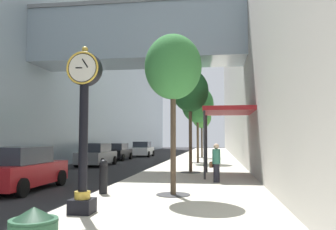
{
  "coord_description": "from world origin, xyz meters",
  "views": [
    {
      "loc": [
        4.1,
        -1.89,
        1.93
      ],
      "look_at": [
        0.89,
        20.89,
        3.58
      ],
      "focal_mm": 36.32,
      "sensor_mm": 36.0,
      "label": 1
    }
  ],
  "objects_px": {
    "street_clock": "(84,121)",
    "street_tree_mid_far": "(198,105)",
    "street_tree_mid_near": "(190,92)",
    "street_tree_far": "(202,118)",
    "bollard_third": "(103,176)",
    "street_tree_near": "(173,68)",
    "car_grey_far": "(96,155)",
    "car_red_mid": "(20,169)",
    "pedestrian_walking": "(216,162)",
    "car_black_near": "(117,152)",
    "car_white_trailing": "(143,149)"
  },
  "relations": [
    {
      "from": "street_tree_near",
      "to": "pedestrian_walking",
      "type": "xyz_separation_m",
      "value": [
        1.38,
        3.45,
        -3.29
      ]
    },
    {
      "from": "street_tree_near",
      "to": "pedestrian_walking",
      "type": "height_order",
      "value": "street_tree_near"
    },
    {
      "from": "street_tree_near",
      "to": "street_tree_far",
      "type": "height_order",
      "value": "street_tree_near"
    },
    {
      "from": "street_tree_mid_near",
      "to": "car_white_trailing",
      "type": "xyz_separation_m",
      "value": [
        -6.83,
        19.09,
        -3.74
      ]
    },
    {
      "from": "car_grey_far",
      "to": "car_white_trailing",
      "type": "bearing_deg",
      "value": 88.15
    },
    {
      "from": "bollard_third",
      "to": "car_black_near",
      "type": "height_order",
      "value": "car_black_near"
    },
    {
      "from": "street_tree_mid_near",
      "to": "street_tree_far",
      "type": "xyz_separation_m",
      "value": [
        0.0,
        15.12,
        -0.48
      ]
    },
    {
      "from": "car_black_near",
      "to": "car_grey_far",
      "type": "height_order",
      "value": "car_grey_far"
    },
    {
      "from": "street_tree_mid_near",
      "to": "street_tree_mid_far",
      "type": "height_order",
      "value": "street_tree_mid_far"
    },
    {
      "from": "bollard_third",
      "to": "street_tree_mid_near",
      "type": "xyz_separation_m",
      "value": [
        2.32,
        7.62,
        3.83
      ]
    },
    {
      "from": "bollard_third",
      "to": "pedestrian_walking",
      "type": "height_order",
      "value": "pedestrian_walking"
    },
    {
      "from": "pedestrian_walking",
      "to": "car_white_trailing",
      "type": "xyz_separation_m",
      "value": [
        -8.21,
        23.2,
        -0.17
      ]
    },
    {
      "from": "street_tree_mid_near",
      "to": "car_black_near",
      "type": "distance_m",
      "value": 14.92
    },
    {
      "from": "car_black_near",
      "to": "car_white_trailing",
      "type": "distance_m",
      "value": 6.96
    },
    {
      "from": "street_tree_far",
      "to": "car_white_trailing",
      "type": "relative_size",
      "value": 1.2
    },
    {
      "from": "pedestrian_walking",
      "to": "car_red_mid",
      "type": "bearing_deg",
      "value": -161.94
    },
    {
      "from": "street_tree_far",
      "to": "street_tree_near",
      "type": "bearing_deg",
      "value": -90.0
    },
    {
      "from": "car_red_mid",
      "to": "car_grey_far",
      "type": "bearing_deg",
      "value": 96.22
    },
    {
      "from": "street_tree_mid_near",
      "to": "car_black_near",
      "type": "bearing_deg",
      "value": 122.42
    },
    {
      "from": "street_clock",
      "to": "street_tree_mid_near",
      "type": "distance_m",
      "value": 10.96
    },
    {
      "from": "street_clock",
      "to": "street_tree_mid_far",
      "type": "distance_m",
      "value": 18.37
    },
    {
      "from": "car_red_mid",
      "to": "car_black_near",
      "type": "bearing_deg",
      "value": 95.36
    },
    {
      "from": "pedestrian_walking",
      "to": "car_white_trailing",
      "type": "distance_m",
      "value": 24.61
    },
    {
      "from": "street_tree_mid_near",
      "to": "street_tree_far",
      "type": "height_order",
      "value": "street_tree_mid_near"
    },
    {
      "from": "car_black_near",
      "to": "car_white_trailing",
      "type": "relative_size",
      "value": 1.03
    },
    {
      "from": "street_clock",
      "to": "street_tree_mid_far",
      "type": "xyz_separation_m",
      "value": [
        1.85,
        18.14,
        2.22
      ]
    },
    {
      "from": "car_grey_far",
      "to": "car_red_mid",
      "type": "bearing_deg",
      "value": -83.78
    },
    {
      "from": "pedestrian_walking",
      "to": "car_black_near",
      "type": "height_order",
      "value": "pedestrian_walking"
    },
    {
      "from": "pedestrian_walking",
      "to": "car_white_trailing",
      "type": "height_order",
      "value": "pedestrian_walking"
    },
    {
      "from": "bollard_third",
      "to": "car_black_near",
      "type": "relative_size",
      "value": 0.26
    },
    {
      "from": "car_black_near",
      "to": "car_red_mid",
      "type": "xyz_separation_m",
      "value": [
        1.76,
        -18.69,
        0.03
      ]
    },
    {
      "from": "car_grey_far",
      "to": "car_white_trailing",
      "type": "xyz_separation_m",
      "value": [
        0.44,
        13.72,
        0.01
      ]
    },
    {
      "from": "car_grey_far",
      "to": "street_tree_far",
      "type": "bearing_deg",
      "value": 53.26
    },
    {
      "from": "pedestrian_walking",
      "to": "car_grey_far",
      "type": "height_order",
      "value": "pedestrian_walking"
    },
    {
      "from": "street_tree_far",
      "to": "bollard_third",
      "type": "bearing_deg",
      "value": -95.83
    },
    {
      "from": "street_tree_far",
      "to": "street_clock",
      "type": "bearing_deg",
      "value": -94.11
    },
    {
      "from": "street_tree_mid_far",
      "to": "car_black_near",
      "type": "distance_m",
      "value": 9.8
    },
    {
      "from": "car_red_mid",
      "to": "street_tree_near",
      "type": "bearing_deg",
      "value": -9.96
    },
    {
      "from": "street_tree_far",
      "to": "street_tree_mid_near",
      "type": "bearing_deg",
      "value": -90.0
    },
    {
      "from": "street_tree_mid_near",
      "to": "bollard_third",
      "type": "bearing_deg",
      "value": -106.94
    },
    {
      "from": "bollard_third",
      "to": "car_black_near",
      "type": "xyz_separation_m",
      "value": [
        -5.42,
        19.81,
        0.04
      ]
    },
    {
      "from": "street_clock",
      "to": "car_white_trailing",
      "type": "height_order",
      "value": "street_clock"
    },
    {
      "from": "street_tree_near",
      "to": "car_white_trailing",
      "type": "xyz_separation_m",
      "value": [
        -6.83,
        26.65,
        -3.46
      ]
    },
    {
      "from": "street_tree_near",
      "to": "street_tree_mid_far",
      "type": "xyz_separation_m",
      "value": [
        -0.0,
        15.12,
        0.34
      ]
    },
    {
      "from": "street_tree_near",
      "to": "car_grey_far",
      "type": "distance_m",
      "value": 15.24
    },
    {
      "from": "bollard_third",
      "to": "pedestrian_walking",
      "type": "xyz_separation_m",
      "value": [
        3.7,
        3.52,
        0.26
      ]
    },
    {
      "from": "car_black_near",
      "to": "car_grey_far",
      "type": "distance_m",
      "value": 6.83
    },
    {
      "from": "street_tree_near",
      "to": "car_black_near",
      "type": "relative_size",
      "value": 1.22
    },
    {
      "from": "street_clock",
      "to": "street_tree_near",
      "type": "relative_size",
      "value": 0.78
    },
    {
      "from": "car_grey_far",
      "to": "street_clock",
      "type": "bearing_deg",
      "value": -71.19
    }
  ]
}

